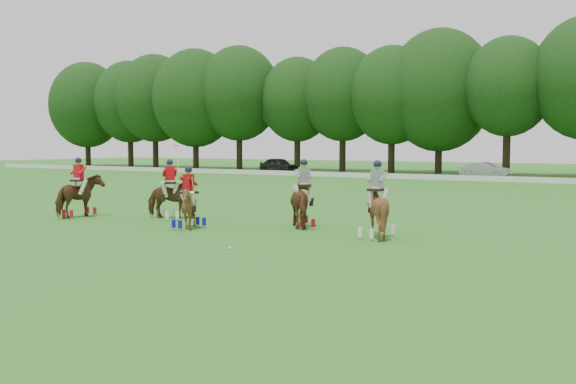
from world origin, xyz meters
The scene contains 11 objects.
ground centered at (0.00, 0.00, 0.00)m, with size 180.00×180.00×0.00m, color #2B6B1E.
tree_line centered at (0.26, 48.05, 8.23)m, with size 117.98×14.32×14.75m.
boundary_rail centered at (0.00, 38.00, 0.22)m, with size 120.00×0.10×0.44m, color white.
car_left centered at (-21.55, 42.50, 0.78)m, with size 1.84×4.58×1.56m, color black.
car_mid centered at (-0.53, 42.50, 0.70)m, with size 1.48×4.25×1.40m, color #97969B.
polo_red_a centered at (-7.16, 4.09, 0.89)m, with size 1.29×2.09×2.42m.
polo_red_b centered at (-3.67, 5.61, 0.85)m, with size 2.14×2.16×2.89m.
polo_red_c centered at (-1.09, 3.65, 0.78)m, with size 1.42×1.53×2.19m.
polo_stripe_a centered at (2.13, 6.11, 0.89)m, with size 2.04×2.16×2.42m.
polo_stripe_b centered at (5.39, 5.06, 0.90)m, with size 1.62×1.77×2.45m.
polo_ball centered at (2.76, 0.80, 0.04)m, with size 0.09×0.09×0.09m, color white.
Camera 1 is at (13.36, -13.61, 2.96)m, focal length 40.00 mm.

